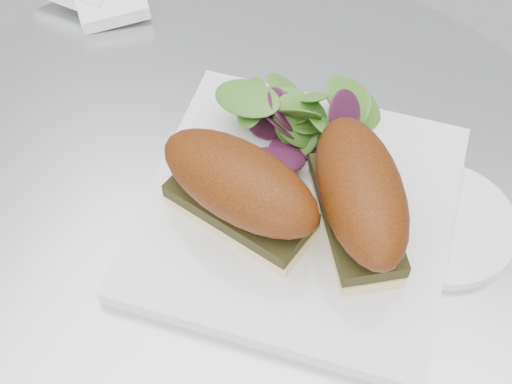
{
  "coord_description": "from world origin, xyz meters",
  "views": [
    {
      "loc": [
        0.15,
        -0.3,
        1.24
      ],
      "look_at": [
        0.02,
        0.01,
        0.77
      ],
      "focal_mm": 50.0,
      "sensor_mm": 36.0,
      "label": 1
    }
  ],
  "objects_px": {
    "plate": "(298,210)",
    "saucer": "(443,223)",
    "sandwich_right": "(360,197)",
    "sandwich_left": "(240,189)"
  },
  "relations": [
    {
      "from": "saucer",
      "to": "sandwich_left",
      "type": "bearing_deg",
      "value": -155.97
    },
    {
      "from": "sandwich_left",
      "to": "sandwich_right",
      "type": "height_order",
      "value": "same"
    },
    {
      "from": "sandwich_left",
      "to": "sandwich_right",
      "type": "relative_size",
      "value": 0.99
    },
    {
      "from": "plate",
      "to": "sandwich_right",
      "type": "height_order",
      "value": "sandwich_right"
    },
    {
      "from": "plate",
      "to": "saucer",
      "type": "xyz_separation_m",
      "value": [
        0.12,
        0.04,
        -0.0
      ]
    },
    {
      "from": "plate",
      "to": "saucer",
      "type": "relative_size",
      "value": 2.07
    },
    {
      "from": "sandwich_left",
      "to": "saucer",
      "type": "height_order",
      "value": "sandwich_left"
    },
    {
      "from": "sandwich_right",
      "to": "saucer",
      "type": "distance_m",
      "value": 0.09
    },
    {
      "from": "plate",
      "to": "saucer",
      "type": "bearing_deg",
      "value": 17.88
    },
    {
      "from": "plate",
      "to": "sandwich_right",
      "type": "distance_m",
      "value": 0.07
    }
  ]
}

